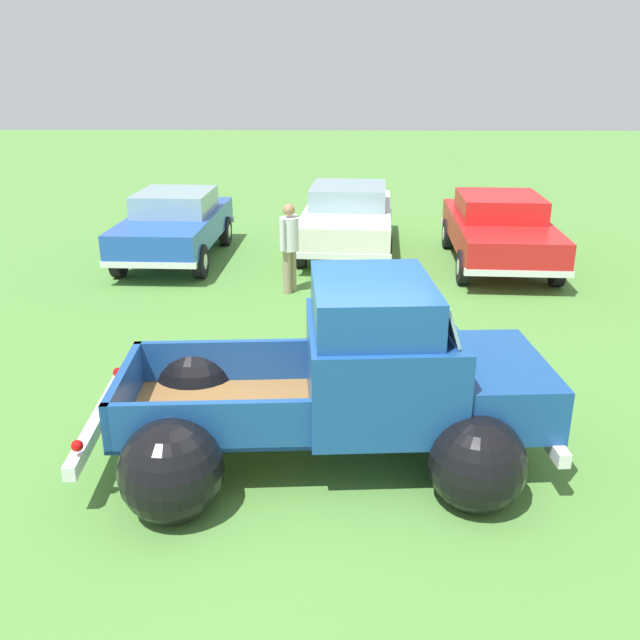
{
  "coord_description": "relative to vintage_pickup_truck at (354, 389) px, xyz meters",
  "views": [
    {
      "loc": [
        0.16,
        -6.22,
        3.84
      ],
      "look_at": [
        0.0,
        1.94,
        0.8
      ],
      "focal_mm": 37.97,
      "sensor_mm": 36.0,
      "label": 1
    }
  ],
  "objects": [
    {
      "name": "show_car_1",
      "position": [
        0.1,
        8.63,
        0.03
      ],
      "size": [
        2.24,
        4.66,
        1.43
      ],
      "rotation": [
        0.0,
        0.0,
        -1.64
      ],
      "color": "black",
      "rests_on": "ground"
    },
    {
      "name": "show_car_2",
      "position": [
        3.17,
        7.47,
        0.03
      ],
      "size": [
        2.14,
        4.45,
        1.43
      ],
      "rotation": [
        0.0,
        0.0,
        -1.62
      ],
      "color": "black",
      "rests_on": "ground"
    },
    {
      "name": "show_car_0",
      "position": [
        -3.56,
        7.76,
        0.02
      ],
      "size": [
        1.93,
        4.18,
        1.43
      ],
      "rotation": [
        0.0,
        0.0,
        -1.6
      ],
      "color": "black",
      "rests_on": "ground"
    },
    {
      "name": "vintage_pickup_truck",
      "position": [
        0.0,
        0.0,
        0.0
      ],
      "size": [
        4.73,
        3.0,
        1.96
      ],
      "rotation": [
        0.0,
        0.0,
        0.07
      ],
      "color": "black",
      "rests_on": "ground"
    },
    {
      "name": "ground_plane",
      "position": [
        -0.39,
        -0.03,
        -0.76
      ],
      "size": [
        80.0,
        80.0,
        0.0
      ],
      "primitive_type": "plane",
      "color": "#548C3D"
    },
    {
      "name": "spectator_0",
      "position": [
        -1.01,
        5.52,
        0.16
      ],
      "size": [
        0.46,
        0.51,
        1.62
      ],
      "rotation": [
        0.0,
        0.0,
        2.63
      ],
      "color": "gray",
      "rests_on": "ground"
    }
  ]
}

